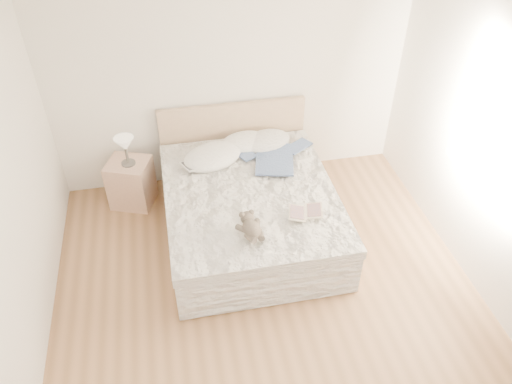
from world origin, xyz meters
TOP-DOWN VIEW (x-y plane):
  - floor at (0.00, 0.00)m, footprint 4.00×4.50m
  - ceiling at (0.00, 0.00)m, footprint 4.00×4.50m
  - wall_back at (0.00, 2.25)m, footprint 4.00×0.02m
  - window at (1.99, 0.30)m, footprint 0.02×1.30m
  - bed at (0.00, 1.19)m, footprint 1.72×2.14m
  - nightstand at (-1.23, 1.90)m, footprint 0.56×0.53m
  - table_lamp at (-1.21, 1.88)m, footprint 0.25×0.25m
  - pillow_left at (-0.30, 1.72)m, footprint 0.81×0.71m
  - pillow_middle at (0.11, 1.93)m, footprint 0.60×0.44m
  - pillow_right at (0.34, 1.91)m, footprint 0.67×0.56m
  - blouse at (0.36, 1.55)m, footprint 0.77×0.80m
  - photo_book at (-0.48, 1.60)m, footprint 0.37×0.33m
  - childrens_book at (0.45, 0.64)m, footprint 0.39×0.31m
  - teddy_bear at (-0.11, 0.44)m, footprint 0.27×0.34m

SIDE VIEW (x-z plane):
  - floor at x=0.00m, z-range 0.00..0.00m
  - nightstand at x=-1.23m, z-range 0.00..0.56m
  - bed at x=0.00m, z-range -0.19..0.81m
  - blouse at x=0.36m, z-range 0.62..0.64m
  - photo_book at x=-0.48m, z-range 0.62..0.64m
  - childrens_book at x=0.45m, z-range 0.62..0.64m
  - pillow_left at x=-0.30m, z-range 0.54..0.74m
  - pillow_middle at x=0.11m, z-range 0.55..0.73m
  - pillow_right at x=0.34m, z-range 0.55..0.73m
  - teddy_bear at x=-0.11m, z-range 0.57..0.73m
  - table_lamp at x=-1.21m, z-range 0.63..0.97m
  - wall_back at x=0.00m, z-range 0.00..2.70m
  - window at x=1.99m, z-range 0.90..2.00m
  - ceiling at x=0.00m, z-range 2.70..2.70m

